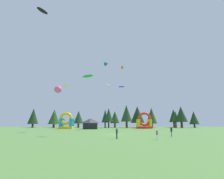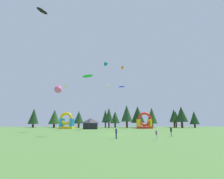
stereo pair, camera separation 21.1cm
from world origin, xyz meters
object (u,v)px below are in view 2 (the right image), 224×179
(person_left_edge, at_px, (171,131))
(kite_blue_parafoil, at_px, (122,87))
(kite_orange_box, at_px, (122,68))
(inflatable_blue_arch, at_px, (67,123))
(person_near_camera, at_px, (116,132))
(festival_tent, at_px, (91,124))
(inflatable_orange_dome, at_px, (144,123))
(kite_white_parafoil, at_px, (108,85))
(kite_green_parafoil, at_px, (88,76))
(kite_black_parafoil, at_px, (42,11))
(kite_pink_delta, at_px, (58,88))
(person_midfield, at_px, (156,134))
(kite_teal_delta, at_px, (107,64))
(kite_lime_diamond, at_px, (65,86))

(person_left_edge, bearing_deg, kite_blue_parafoil, 27.95)
(kite_orange_box, xyz_separation_m, inflatable_blue_arch, (-22.92, -4.26, -24.36))
(person_near_camera, distance_m, festival_tent, 39.37)
(festival_tent, bearing_deg, person_near_camera, -78.25)
(kite_orange_box, xyz_separation_m, inflatable_orange_dome, (8.49, -3.39, -24.38))
(kite_white_parafoil, bearing_deg, kite_orange_box, 68.65)
(kite_green_parafoil, xyz_separation_m, kite_white_parafoil, (4.33, 21.76, 2.48))
(kite_white_parafoil, bearing_deg, kite_black_parafoil, -116.04)
(kite_orange_box, xyz_separation_m, festival_tent, (-13.01, -7.74, -24.74))
(kite_white_parafoil, relative_size, kite_pink_delta, 1.16)
(person_midfield, bearing_deg, kite_orange_box, 21.14)
(kite_blue_parafoil, bearing_deg, kite_white_parafoil, -128.15)
(kite_teal_delta, distance_m, person_near_camera, 39.36)
(kite_green_parafoil, bearing_deg, festival_tent, 94.00)
(kite_blue_parafoil, bearing_deg, person_near_camera, -96.02)
(kite_pink_delta, height_order, person_left_edge, kite_pink_delta)
(kite_teal_delta, bearing_deg, inflatable_orange_dome, 34.92)
(kite_pink_delta, height_order, kite_black_parafoil, kite_black_parafoil)
(kite_green_parafoil, height_order, inflatable_blue_arch, kite_green_parafoil)
(kite_blue_parafoil, distance_m, person_midfield, 41.02)
(kite_white_parafoil, height_order, kite_orange_box, kite_orange_box)
(kite_orange_box, relative_size, inflatable_orange_dome, 4.18)
(kite_teal_delta, relative_size, kite_blue_parafoil, 1.50)
(kite_teal_delta, bearing_deg, kite_green_parafoil, -99.22)
(kite_pink_delta, distance_m, festival_tent, 22.07)
(kite_green_parafoil, height_order, festival_tent, kite_green_parafoil)
(person_midfield, bearing_deg, kite_teal_delta, 33.17)
(kite_green_parafoil, relative_size, person_left_edge, 6.96)
(kite_blue_parafoil, relative_size, inflatable_blue_arch, 2.52)
(kite_pink_delta, height_order, kite_teal_delta, kite_teal_delta)
(kite_lime_diamond, distance_m, person_midfield, 42.16)
(person_midfield, bearing_deg, inflatable_orange_dome, 10.42)
(person_near_camera, bearing_deg, kite_green_parafoil, 6.78)
(kite_black_parafoil, distance_m, person_left_edge, 34.55)
(kite_blue_parafoil, xyz_separation_m, inflatable_orange_dome, (9.65, 6.48, -13.62))
(kite_white_parafoil, height_order, kite_lime_diamond, kite_white_parafoil)
(inflatable_blue_arch, bearing_deg, kite_blue_parafoil, -14.46)
(kite_pink_delta, distance_m, inflatable_orange_dome, 38.10)
(person_midfield, xyz_separation_m, inflatable_orange_dome, (7.34, 44.58, 1.43))
(kite_pink_delta, bearing_deg, person_near_camera, -52.53)
(kite_black_parafoil, bearing_deg, kite_orange_box, 65.72)
(inflatable_orange_dome, bearing_deg, kite_green_parafoil, -118.87)
(inflatable_orange_dome, bearing_deg, kite_orange_box, 158.25)
(kite_white_parafoil, relative_size, kite_orange_box, 0.57)
(kite_white_parafoil, xyz_separation_m, kite_lime_diamond, (-14.85, 1.53, -0.13))
(kite_blue_parafoil, distance_m, kite_black_parafoil, 39.47)
(kite_black_parafoil, height_order, person_midfield, kite_black_parafoil)
(kite_pink_delta, xyz_separation_m, inflatable_blue_arch, (-2.15, 21.43, -9.86))
(kite_lime_diamond, bearing_deg, kite_black_parafoil, -86.57)
(kite_teal_delta, relative_size, inflatable_orange_dome, 3.75)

